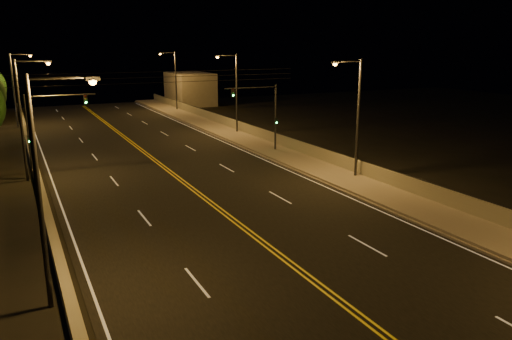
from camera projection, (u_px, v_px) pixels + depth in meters
name	position (u px, v px, depth m)	size (l,w,h in m)	color
road	(213.00, 205.00, 31.29)	(18.00, 120.00, 0.02)	black
sidewalk	(353.00, 182.00, 35.89)	(3.60, 120.00, 0.30)	gray
curb	(332.00, 187.00, 35.11)	(0.14, 120.00, 0.15)	gray
parapet_wall	(372.00, 171.00, 36.44)	(0.30, 120.00, 1.00)	gray
jersey_barrier	(49.00, 223.00, 27.10)	(0.45, 120.00, 0.74)	gray
distant_building_right	(190.00, 89.00, 83.34)	(6.00, 10.00, 5.23)	gray
parapet_rail	(372.00, 164.00, 36.31)	(0.06, 0.06, 120.00)	black
lane_markings	(214.00, 205.00, 31.23)	(17.32, 116.00, 0.00)	silver
streetlight_1	(355.00, 111.00, 35.94)	(2.55, 0.28, 8.81)	#2D2D33
streetlight_2	(234.00, 88.00, 54.74)	(2.55, 0.28, 8.81)	#2D2D33
streetlight_3	(174.00, 77.00, 74.06)	(2.55, 0.28, 8.81)	#2D2D33
streetlight_4	(46.00, 177.00, 18.08)	(2.55, 0.28, 8.81)	#2D2D33
streetlight_5	(24.00, 111.00, 35.86)	(2.55, 0.28, 8.81)	#2D2D33
streetlight_6	(16.00, 85.00, 59.44)	(2.55, 0.28, 8.81)	#2D2D33
traffic_signal_right	(266.00, 111.00, 45.23)	(5.11, 0.31, 6.29)	#2D2D33
traffic_signal_left	(42.00, 125.00, 37.16)	(5.11, 0.31, 6.29)	#2D2D33
overhead_wires	(165.00, 77.00, 37.75)	(22.00, 0.03, 0.83)	black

